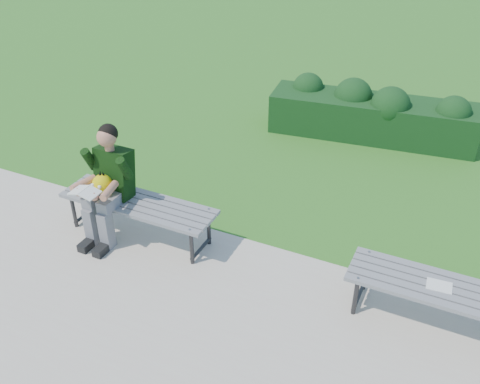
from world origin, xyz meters
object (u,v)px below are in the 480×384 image
(seated_boy, at_px, (107,181))
(paper_sheet, at_px, (439,286))
(hedge, at_px, (372,113))
(bench_left, at_px, (138,206))
(bench_right, at_px, (450,294))

(seated_boy, height_order, paper_sheet, seated_boy)
(seated_boy, relative_size, paper_sheet, 5.69)
(hedge, height_order, paper_sheet, hedge)
(hedge, distance_m, bench_left, 4.08)
(bench_left, height_order, paper_sheet, bench_left)
(hedge, bearing_deg, bench_left, -115.30)
(seated_boy, xyz_separation_m, paper_sheet, (3.51, 0.10, -0.24))
(bench_left, relative_size, bench_right, 1.00)
(seated_boy, bearing_deg, bench_right, 1.61)
(hedge, distance_m, seated_boy, 4.31)
(hedge, xyz_separation_m, seated_boy, (-2.04, -3.78, 0.33))
(seated_boy, bearing_deg, paper_sheet, 1.66)
(hedge, bearing_deg, paper_sheet, -68.27)
(hedge, relative_size, bench_right, 1.74)
(bench_right, xyz_separation_m, paper_sheet, (-0.10, 0.00, 0.06))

